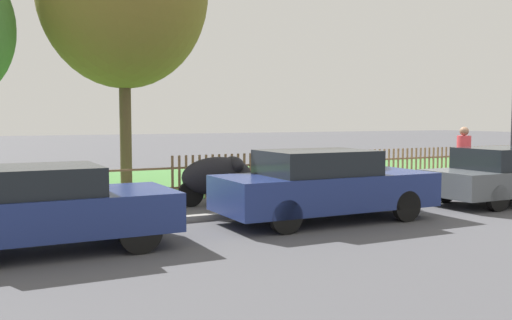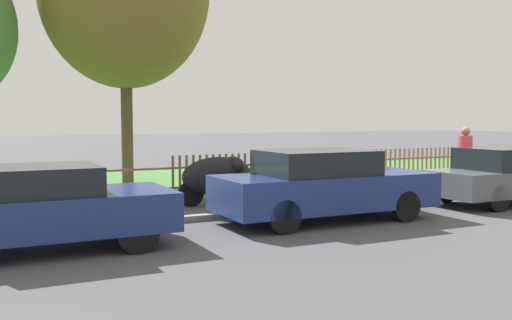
# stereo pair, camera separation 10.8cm
# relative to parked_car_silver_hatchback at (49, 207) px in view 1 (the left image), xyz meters

# --- Properties ---
(ground_plane) EXTENTS (120.00, 120.00, 0.00)m
(ground_plane) POSITION_rel_parked_car_silver_hatchback_xyz_m (10.56, 1.27, -0.69)
(ground_plane) COLOR #4C4C51
(kerb_stone) EXTENTS (40.66, 0.20, 0.12)m
(kerb_stone) POSITION_rel_parked_car_silver_hatchback_xyz_m (10.56, 1.37, -0.63)
(kerb_stone) COLOR gray
(kerb_stone) RESTS_ON ground
(grass_strip) EXTENTS (40.66, 9.10, 0.01)m
(grass_strip) POSITION_rel_parked_car_silver_hatchback_xyz_m (10.56, 8.80, -0.69)
(grass_strip) COLOR #477F3D
(grass_strip) RESTS_ON ground
(park_fence) EXTENTS (40.66, 0.05, 1.12)m
(park_fence) POSITION_rel_parked_car_silver_hatchback_xyz_m (10.56, 4.26, -0.13)
(park_fence) COLOR olive
(park_fence) RESTS_ON ground
(parked_car_silver_hatchback) EXTENTS (3.75, 1.79, 1.33)m
(parked_car_silver_hatchback) POSITION_rel_parked_car_silver_hatchback_xyz_m (0.00, 0.00, 0.00)
(parked_car_silver_hatchback) COLOR navy
(parked_car_silver_hatchback) RESTS_ON ground
(parked_car_black_saloon) EXTENTS (4.45, 1.80, 1.42)m
(parked_car_black_saloon) POSITION_rel_parked_car_silver_hatchback_xyz_m (5.23, 0.23, 0.03)
(parked_car_black_saloon) COLOR navy
(parked_car_black_saloon) RESTS_ON ground
(parked_car_navy_estate) EXTENTS (4.59, 1.72, 1.34)m
(parked_car_navy_estate) POSITION_rel_parked_car_silver_hatchback_xyz_m (10.65, 0.20, -0.01)
(parked_car_navy_estate) COLOR #51565B
(parked_car_navy_estate) RESTS_ON ground
(covered_motorcycle) EXTENTS (1.96, 0.86, 1.14)m
(covered_motorcycle) POSITION_rel_parked_car_silver_hatchback_xyz_m (4.22, 3.15, -0.00)
(covered_motorcycle) COLOR black
(covered_motorcycle) RESTS_ON ground
(pedestrian_by_lamp) EXTENTS (0.41, 0.42, 1.82)m
(pedestrian_by_lamp) POSITION_rel_parked_car_silver_hatchback_xyz_m (10.87, 1.91, 0.33)
(pedestrian_by_lamp) COLOR slate
(pedestrian_by_lamp) RESTS_ON ground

